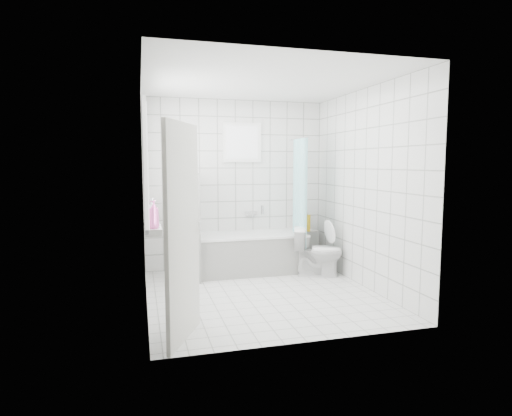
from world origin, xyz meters
name	(u,v)px	position (x,y,z in m)	size (l,w,h in m)	color
ground	(262,294)	(0.00, 0.00, 0.00)	(3.00, 3.00, 0.00)	white
ceiling	(262,82)	(0.00, 0.00, 2.60)	(3.00, 3.00, 0.00)	white
wall_back	(236,185)	(0.00, 1.50, 1.30)	(2.80, 0.02, 2.60)	white
wall_front	(309,201)	(0.00, -1.50, 1.30)	(2.80, 0.02, 2.60)	white
wall_left	(144,193)	(-1.40, 0.00, 1.30)	(0.02, 3.00, 2.60)	white
wall_right	(365,189)	(1.40, 0.00, 1.30)	(0.02, 3.00, 2.60)	white
window_left	(147,166)	(-1.35, 0.30, 1.60)	(0.01, 0.90, 1.40)	white
window_back	(242,143)	(0.10, 1.46, 1.95)	(0.50, 0.01, 0.50)	white
window_sill	(152,227)	(-1.31, 0.30, 0.86)	(0.18, 1.02, 0.08)	white
door	(183,233)	(-1.08, -1.12, 1.00)	(0.04, 0.80, 2.00)	silver
bathtub	(250,253)	(0.13, 1.12, 0.29)	(1.63, 0.77, 0.58)	white
partition_wall	(191,225)	(-0.75, 1.07, 0.75)	(0.15, 0.85, 1.50)	white
tiled_ledge	(304,247)	(1.11, 1.38, 0.28)	(0.40, 0.24, 0.55)	white
toilet	(318,252)	(1.03, 0.65, 0.35)	(0.39, 0.69, 0.71)	white
curtain_rod	(299,139)	(0.89, 1.10, 2.00)	(0.02, 0.02, 0.80)	silver
shower_curtain	(301,199)	(0.89, 0.97, 1.10)	(0.14, 0.48, 1.78)	#48D2D5
tub_faucet	(251,213)	(0.23, 1.46, 0.85)	(0.18, 0.06, 0.06)	silver
sill_bottles	(153,214)	(-1.30, 0.24, 1.03)	(0.20, 0.83, 0.32)	#FA61BE
ledge_bottles	(306,223)	(1.12, 1.34, 0.67)	(0.14, 0.19, 0.27)	yellow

